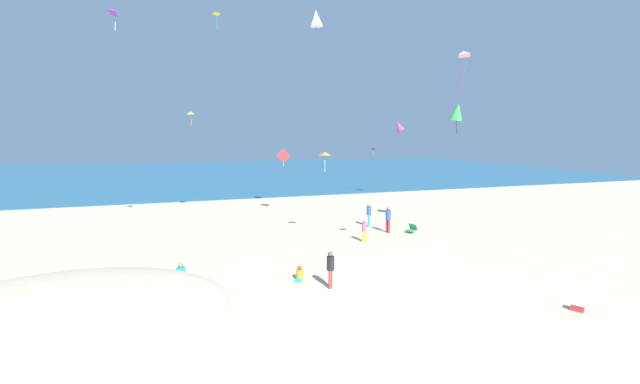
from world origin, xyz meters
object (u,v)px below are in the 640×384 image
at_px(beach_chair_far_left, 412,229).
at_px(kite_yellow, 217,14).
at_px(kite_black, 373,149).
at_px(person_2, 300,275).
at_px(kite_orange, 325,154).
at_px(kite_red, 284,156).
at_px(kite_lime, 191,113).
at_px(cooler_box, 578,307).
at_px(kite_pink, 464,54).
at_px(kite_white, 316,18).
at_px(person_0, 182,273).
at_px(person_1, 369,213).
at_px(person_3, 330,267).
at_px(kite_green, 457,112).
at_px(person_5, 364,229).
at_px(kite_purple, 116,12).
at_px(person_4, 388,218).
at_px(kite_magenta, 399,126).

relative_size(beach_chair_far_left, kite_yellow, 0.63).
distance_m(beach_chair_far_left, kite_black, 17.74).
height_order(person_2, kite_orange, kite_orange).
bearing_deg(kite_red, kite_orange, -83.99).
relative_size(kite_lime, kite_orange, 0.96).
xyz_separation_m(cooler_box, kite_black, (4.91, 28.16, 4.84)).
distance_m(kite_pink, kite_white, 12.35).
relative_size(kite_yellow, kite_white, 0.91).
height_order(beach_chair_far_left, person_0, person_0).
bearing_deg(person_1, kite_pink, -66.30).
distance_m(person_1, person_3, 11.33).
distance_m(kite_green, kite_black, 17.20).
distance_m(beach_chair_far_left, kite_pink, 12.30).
xyz_separation_m(beach_chair_far_left, kite_orange, (-6.01, 0.04, 5.01)).
relative_size(person_0, person_1, 0.47).
relative_size(person_0, kite_black, 1.00).
relative_size(person_2, kite_black, 0.84).
distance_m(person_5, kite_purple, 18.52).
relative_size(person_3, kite_pink, 0.95).
bearing_deg(kite_pink, kite_lime, 124.66).
bearing_deg(person_4, kite_black, -127.38).
xyz_separation_m(person_3, kite_red, (1.19, 15.27, 3.86)).
relative_size(cooler_box, person_3, 0.32).
bearing_deg(person_5, cooler_box, 44.21).
bearing_deg(kite_black, person_4, -111.55).
bearing_deg(kite_purple, cooler_box, -40.45).
bearing_deg(person_1, person_4, -50.32).
xyz_separation_m(person_5, kite_orange, (-2.12, 1.14, 4.46)).
bearing_deg(kite_magenta, cooler_box, -103.51).
bearing_deg(person_4, person_0, 5.02).
xyz_separation_m(kite_pink, kite_yellow, (-9.20, 15.72, 5.37)).
relative_size(person_1, kite_black, 2.12).
height_order(kite_red, kite_purple, kite_purple).
relative_size(person_4, kite_purple, 1.42).
bearing_deg(kite_orange, kite_white, 81.59).
distance_m(kite_purple, kite_orange, 13.93).
relative_size(person_1, kite_magenta, 0.87).
distance_m(person_1, person_4, 2.04).
height_order(kite_purple, kite_magenta, kite_purple).
bearing_deg(kite_orange, person_3, -105.97).
bearing_deg(kite_green, kite_magenta, 77.05).
distance_m(person_3, kite_lime, 18.37).
distance_m(person_2, person_4, 9.92).
relative_size(kite_green, kite_red, 1.48).
height_order(person_3, kite_magenta, kite_magenta).
xyz_separation_m(kite_purple, kite_white, (11.73, 0.79, 0.90)).
bearing_deg(kite_orange, cooler_box, -63.41).
bearing_deg(kite_black, person_0, -132.28).
relative_size(kite_green, kite_lime, 1.79).
xyz_separation_m(kite_purple, kite_pink, (14.82, -10.37, -3.39)).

